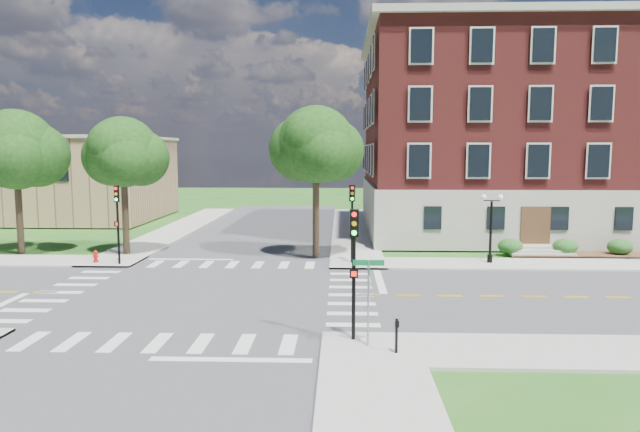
{
  "coord_description": "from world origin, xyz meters",
  "views": [
    {
      "loc": [
        6.67,
        -27.14,
        7.01
      ],
      "look_at": [
        5.47,
        5.97,
        3.2
      ],
      "focal_mm": 32.0,
      "sensor_mm": 36.0,
      "label": 1
    }
  ],
  "objects_px": {
    "traffic_signal_se": "(354,257)",
    "twin_lamp_west": "(491,224)",
    "traffic_signal_ne": "(352,213)",
    "street_sign_pole": "(369,285)",
    "fire_hydrant": "(96,257)",
    "traffic_signal_nw": "(117,214)",
    "push_button_post": "(397,334)"
  },
  "relations": [
    {
      "from": "traffic_signal_ne",
      "to": "fire_hydrant",
      "type": "height_order",
      "value": "traffic_signal_ne"
    },
    {
      "from": "twin_lamp_west",
      "to": "push_button_post",
      "type": "xyz_separation_m",
      "value": [
        -7.32,
        -16.16,
        -1.73
      ]
    },
    {
      "from": "traffic_signal_se",
      "to": "street_sign_pole",
      "type": "height_order",
      "value": "traffic_signal_se"
    },
    {
      "from": "traffic_signal_se",
      "to": "twin_lamp_west",
      "type": "bearing_deg",
      "value": 59.37
    },
    {
      "from": "push_button_post",
      "to": "fire_hydrant",
      "type": "bearing_deg",
      "value": 138.06
    },
    {
      "from": "traffic_signal_nw",
      "to": "fire_hydrant",
      "type": "distance_m",
      "value": 3.24
    },
    {
      "from": "traffic_signal_se",
      "to": "push_button_post",
      "type": "distance_m",
      "value": 3.11
    },
    {
      "from": "traffic_signal_ne",
      "to": "twin_lamp_west",
      "type": "height_order",
      "value": "traffic_signal_ne"
    },
    {
      "from": "fire_hydrant",
      "to": "street_sign_pole",
      "type": "bearing_deg",
      "value": -42.22
    },
    {
      "from": "traffic_signal_ne",
      "to": "fire_hydrant",
      "type": "bearing_deg",
      "value": -178.38
    },
    {
      "from": "traffic_signal_ne",
      "to": "fire_hydrant",
      "type": "xyz_separation_m",
      "value": [
        -15.9,
        -0.45,
        -2.72
      ]
    },
    {
      "from": "traffic_signal_ne",
      "to": "street_sign_pole",
      "type": "height_order",
      "value": "traffic_signal_ne"
    },
    {
      "from": "traffic_signal_nw",
      "to": "twin_lamp_west",
      "type": "bearing_deg",
      "value": 3.28
    },
    {
      "from": "twin_lamp_west",
      "to": "street_sign_pole",
      "type": "height_order",
      "value": "twin_lamp_west"
    },
    {
      "from": "traffic_signal_se",
      "to": "traffic_signal_nw",
      "type": "xyz_separation_m",
      "value": [
        -13.99,
        13.49,
        0.0
      ]
    },
    {
      "from": "twin_lamp_west",
      "to": "push_button_post",
      "type": "distance_m",
      "value": 17.83
    },
    {
      "from": "traffic_signal_ne",
      "to": "push_button_post",
      "type": "xyz_separation_m",
      "value": [
        1.22,
        -15.83,
        -2.39
      ]
    },
    {
      "from": "push_button_post",
      "to": "fire_hydrant",
      "type": "relative_size",
      "value": 1.6
    },
    {
      "from": "traffic_signal_se",
      "to": "twin_lamp_west",
      "type": "height_order",
      "value": "traffic_signal_se"
    },
    {
      "from": "traffic_signal_se",
      "to": "fire_hydrant",
      "type": "height_order",
      "value": "traffic_signal_se"
    },
    {
      "from": "push_button_post",
      "to": "fire_hydrant",
      "type": "distance_m",
      "value": 23.01
    },
    {
      "from": "traffic_signal_ne",
      "to": "twin_lamp_west",
      "type": "relative_size",
      "value": 1.13
    },
    {
      "from": "traffic_signal_se",
      "to": "push_button_post",
      "type": "xyz_separation_m",
      "value": [
        1.44,
        -1.37,
        -2.39
      ]
    },
    {
      "from": "traffic_signal_ne",
      "to": "push_button_post",
      "type": "height_order",
      "value": "traffic_signal_ne"
    },
    {
      "from": "traffic_signal_ne",
      "to": "street_sign_pole",
      "type": "xyz_separation_m",
      "value": [
        0.28,
        -15.14,
        -0.88
      ]
    },
    {
      "from": "traffic_signal_se",
      "to": "fire_hydrant",
      "type": "bearing_deg",
      "value": 138.21
    },
    {
      "from": "traffic_signal_nw",
      "to": "push_button_post",
      "type": "relative_size",
      "value": 4.0
    },
    {
      "from": "traffic_signal_se",
      "to": "traffic_signal_ne",
      "type": "distance_m",
      "value": 14.46
    },
    {
      "from": "street_sign_pole",
      "to": "fire_hydrant",
      "type": "relative_size",
      "value": 4.13
    },
    {
      "from": "traffic_signal_se",
      "to": "fire_hydrant",
      "type": "relative_size",
      "value": 6.4
    },
    {
      "from": "push_button_post",
      "to": "fire_hydrant",
      "type": "xyz_separation_m",
      "value": [
        -17.12,
        15.38,
        -0.33
      ]
    },
    {
      "from": "traffic_signal_se",
      "to": "traffic_signal_nw",
      "type": "bearing_deg",
      "value": 136.05
    }
  ]
}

